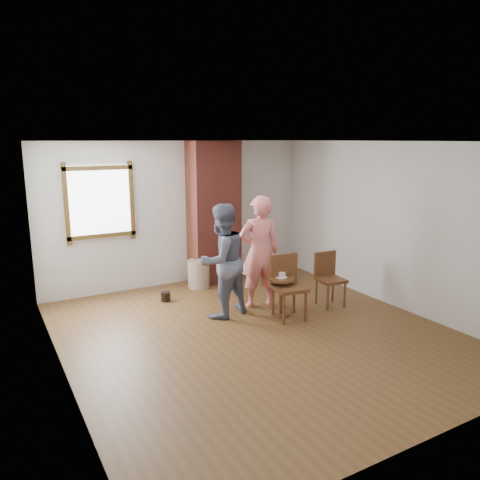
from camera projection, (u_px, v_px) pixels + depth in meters
name	position (u px, v px, depth m)	size (l,w,h in m)	color
ground	(256.00, 333.00, 6.46)	(5.50, 5.50, 0.00)	brown
room_shell	(232.00, 199.00, 6.57)	(5.04, 5.52, 2.62)	silver
brick_chimney	(214.00, 213.00, 8.60)	(0.90, 0.50, 2.60)	brown
stoneware_crock	(199.00, 274.00, 8.42)	(0.39, 0.39, 0.50)	#C8AB91
dark_pot	(166.00, 296.00, 7.73)	(0.16, 0.16, 0.16)	black
dining_chair_left	(287.00, 283.00, 6.96)	(0.50, 0.50, 0.95)	brown
dining_chair_right	(328.00, 276.00, 7.50)	(0.43, 0.43, 0.86)	brown
side_table	(281.00, 290.00, 7.04)	(0.40, 0.40, 0.60)	brown
cake_plate	(281.00, 277.00, 7.00)	(0.18, 0.18, 0.01)	white
cake_slice	(282.00, 275.00, 6.99)	(0.08, 0.07, 0.06)	white
man	(222.00, 261.00, 6.94)	(0.83, 0.65, 1.71)	#151A3A
person_pink	(259.00, 252.00, 7.34)	(0.65, 0.43, 1.79)	#F8807C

